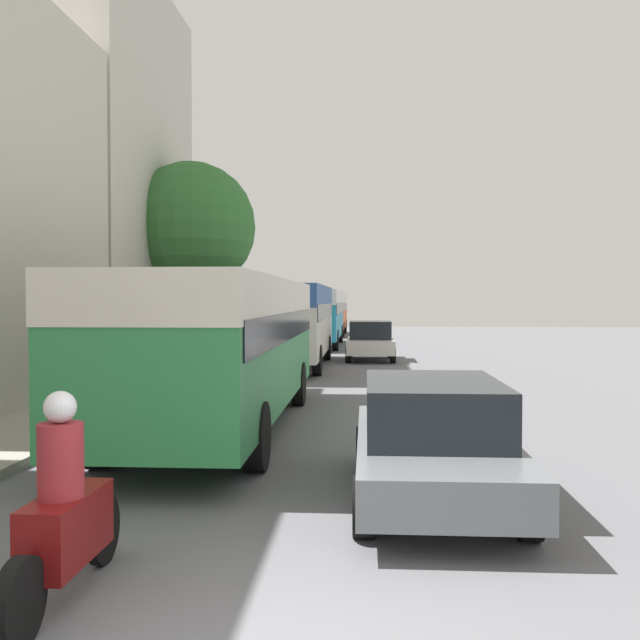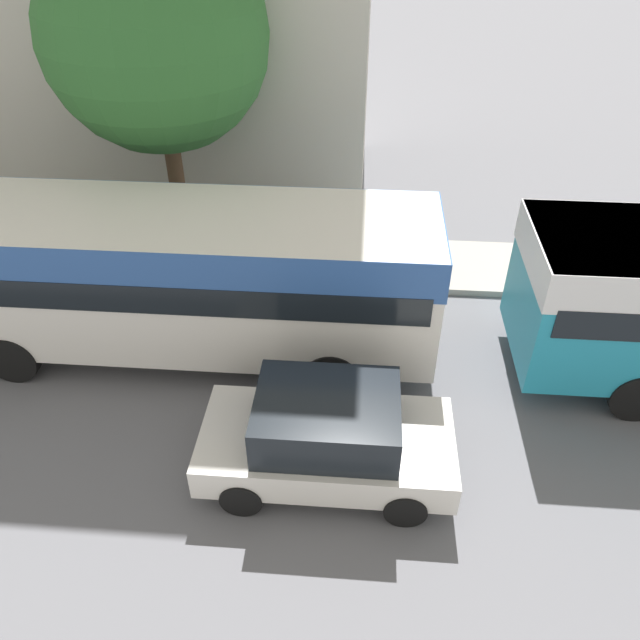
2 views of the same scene
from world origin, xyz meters
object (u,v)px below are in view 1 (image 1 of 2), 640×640
motorcycle_behind_lead (65,518)px  bus_rear (327,308)px  bus_third_in_line (316,310)px  car_far_curb (433,438)px  bus_following (291,314)px  bus_lead (222,331)px  pedestrian_walking_away (262,321)px  car_crossing (370,340)px

motorcycle_behind_lead → bus_rear: bearing=90.3°
bus_third_in_line → car_far_curb: bearing=-83.2°
bus_following → bus_rear: size_ratio=1.04×
bus_lead → bus_rear: (0.07, 35.62, -0.00)m
car_far_curb → pedestrian_walking_away: pedestrian_walking_away is taller
car_far_curb → pedestrian_walking_away: size_ratio=2.51×
bus_rear → bus_following: bearing=-90.2°
bus_lead → bus_following: size_ratio=1.08×
bus_following → car_far_curb: bearing=-78.3°
motorcycle_behind_lead → car_far_curb: size_ratio=0.49×
bus_following → car_far_curb: 17.41m
bus_following → bus_rear: (0.07, 23.09, -0.07)m
pedestrian_walking_away → car_far_curb: bearing=-78.5°
bus_rear → car_crossing: bus_rear is taller
bus_third_in_line → car_crossing: size_ratio=2.69×
bus_rear → motorcycle_behind_lead: 43.27m
bus_following → motorcycle_behind_lead: 20.20m
bus_lead → pedestrian_walking_away: size_ratio=5.65×
bus_third_in_line → bus_rear: bus_third_in_line is taller
bus_following → car_crossing: size_ratio=2.45×
bus_following → car_far_curb: size_ratio=2.09×
bus_third_in_line → car_crossing: bearing=-71.8°
bus_rear → car_crossing: (2.83, -20.11, -1.04)m
bus_following → pedestrian_walking_away: bearing=101.3°
bus_lead → motorcycle_behind_lead: size_ratio=4.58×
bus_lead → bus_rear: same height
bus_following → bus_third_in_line: size_ratio=0.91×
motorcycle_behind_lead → car_far_curb: bearing=44.0°
car_far_curb → bus_rear: bearing=-85.1°
bus_third_in_line → pedestrian_walking_away: (-4.01, 7.96, -0.83)m
bus_lead → pedestrian_walking_away: 32.18m
bus_following → motorcycle_behind_lead: size_ratio=4.26×
bus_lead → bus_following: (-0.01, 12.53, 0.07)m
car_crossing → bus_rear: bearing=98.0°
bus_third_in_line → motorcycle_behind_lead: (0.14, -31.61, -1.23)m
car_crossing → bus_following: bearing=-134.2°
bus_lead → car_far_curb: (3.52, -4.48, -1.09)m
bus_lead → bus_following: bus_following is taller
bus_lead → motorcycle_behind_lead: bearing=-88.0°
bus_following → motorcycle_behind_lead: bearing=-89.2°
car_far_curb → motorcycle_behind_lead: bearing=44.0°
bus_following → motorcycle_behind_lead: (0.27, -20.16, -1.24)m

